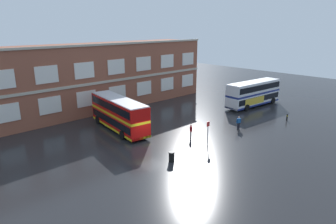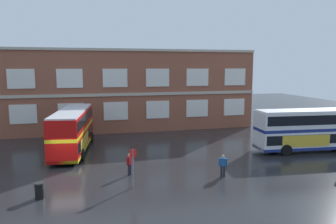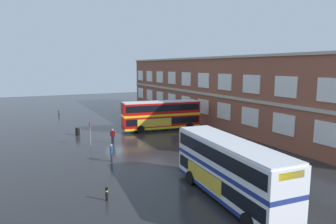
{
  "view_description": "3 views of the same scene",
  "coord_description": "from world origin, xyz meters",
  "px_view_note": "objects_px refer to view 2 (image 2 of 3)",
  "views": [
    {
      "loc": [
        -20.02,
        -23.94,
        12.95
      ],
      "look_at": [
        5.5,
        3.01,
        2.05
      ],
      "focal_mm": 31.96,
      "sensor_mm": 36.0,
      "label": 1
    },
    {
      "loc": [
        1.69,
        -25.41,
        8.24
      ],
      "look_at": [
        9.03,
        3.29,
        4.03
      ],
      "focal_mm": 34.48,
      "sensor_mm": 36.0,
      "label": 2
    },
    {
      "loc": [
        38.51,
        -11.32,
        9.02
      ],
      "look_at": [
        6.84,
        4.47,
        3.58
      ],
      "focal_mm": 32.15,
      "sensor_mm": 36.0,
      "label": 3
    }
  ],
  "objects_px": {
    "double_decker_near": "(73,130)",
    "second_passenger": "(129,163)",
    "bus_stand_flag": "(133,164)",
    "double_decker_middle": "(312,129)",
    "station_litter_bin": "(39,191)",
    "waiting_passenger": "(223,165)"
  },
  "relations": [
    {
      "from": "double_decker_middle",
      "to": "waiting_passenger",
      "type": "bearing_deg",
      "value": -156.9
    },
    {
      "from": "double_decker_middle",
      "to": "waiting_passenger",
      "type": "distance_m",
      "value": 12.56
    },
    {
      "from": "waiting_passenger",
      "to": "double_decker_near",
      "type": "bearing_deg",
      "value": 136.83
    },
    {
      "from": "double_decker_near",
      "to": "double_decker_middle",
      "type": "distance_m",
      "value": 23.29
    },
    {
      "from": "double_decker_near",
      "to": "waiting_passenger",
      "type": "xyz_separation_m",
      "value": [
        11.12,
        -10.44,
        -1.22
      ]
    },
    {
      "from": "double_decker_middle",
      "to": "station_litter_bin",
      "type": "xyz_separation_m",
      "value": [
        -24.3,
        -5.81,
        -1.63
      ]
    },
    {
      "from": "double_decker_middle",
      "to": "station_litter_bin",
      "type": "bearing_deg",
      "value": -166.56
    },
    {
      "from": "double_decker_near",
      "to": "bus_stand_flag",
      "type": "height_order",
      "value": "double_decker_near"
    },
    {
      "from": "waiting_passenger",
      "to": "second_passenger",
      "type": "bearing_deg",
      "value": 162.88
    },
    {
      "from": "double_decker_near",
      "to": "second_passenger",
      "type": "xyz_separation_m",
      "value": [
        4.37,
        -8.36,
        -1.22
      ]
    },
    {
      "from": "double_decker_near",
      "to": "bus_stand_flag",
      "type": "distance_m",
      "value": 11.77
    },
    {
      "from": "waiting_passenger",
      "to": "station_litter_bin",
      "type": "height_order",
      "value": "waiting_passenger"
    },
    {
      "from": "waiting_passenger",
      "to": "second_passenger",
      "type": "relative_size",
      "value": 1.0
    },
    {
      "from": "station_litter_bin",
      "to": "waiting_passenger",
      "type": "bearing_deg",
      "value": 4.03
    },
    {
      "from": "second_passenger",
      "to": "bus_stand_flag",
      "type": "height_order",
      "value": "bus_stand_flag"
    },
    {
      "from": "double_decker_near",
      "to": "second_passenger",
      "type": "bearing_deg",
      "value": -62.37
    },
    {
      "from": "waiting_passenger",
      "to": "station_litter_bin",
      "type": "bearing_deg",
      "value": -175.97
    },
    {
      "from": "second_passenger",
      "to": "bus_stand_flag",
      "type": "relative_size",
      "value": 0.63
    },
    {
      "from": "double_decker_near",
      "to": "station_litter_bin",
      "type": "relative_size",
      "value": 10.92
    },
    {
      "from": "double_decker_near",
      "to": "waiting_passenger",
      "type": "relative_size",
      "value": 6.61
    },
    {
      "from": "double_decker_near",
      "to": "station_litter_bin",
      "type": "distance_m",
      "value": 11.58
    },
    {
      "from": "second_passenger",
      "to": "double_decker_near",
      "type": "bearing_deg",
      "value": 117.63
    }
  ]
}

